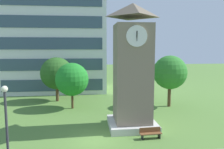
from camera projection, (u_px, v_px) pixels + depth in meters
name	position (u px, v px, depth m)	size (l,w,h in m)	color
ground_plane	(95.00, 140.00, 17.90)	(160.00, 160.00, 0.00)	#567F38
office_building	(55.00, 16.00, 38.11)	(16.62, 10.29, 25.60)	silver
clock_tower	(132.00, 73.00, 20.33)	(4.30, 4.30, 11.27)	gray
park_bench	(151.00, 133.00, 18.22)	(1.83, 0.61, 0.88)	brown
street_lamp	(6.00, 121.00, 12.39)	(0.36, 0.36, 5.32)	#333338
tree_streetside	(57.00, 73.00, 30.60)	(4.40, 4.40, 6.09)	#513823
tree_near_tower	(72.00, 79.00, 26.89)	(3.99, 3.99, 5.58)	#513823
tree_by_building	(170.00, 72.00, 27.79)	(4.20, 4.20, 6.42)	#513823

